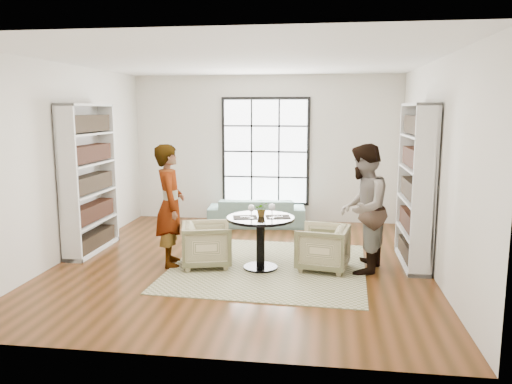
# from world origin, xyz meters

# --- Properties ---
(ground) EXTENTS (6.00, 6.00, 0.00)m
(ground) POSITION_xyz_m (0.00, 0.00, 0.00)
(ground) COLOR brown
(room_shell) EXTENTS (6.00, 6.01, 6.00)m
(room_shell) POSITION_xyz_m (0.00, 0.54, 1.26)
(room_shell) COLOR silver
(room_shell) RESTS_ON ground
(rug) EXTENTS (2.94, 2.94, 0.01)m
(rug) POSITION_xyz_m (0.42, -0.19, 0.01)
(rug) COLOR tan
(rug) RESTS_ON ground
(pedestal_table) EXTENTS (0.98, 0.98, 0.78)m
(pedestal_table) POSITION_xyz_m (0.32, -0.28, 0.56)
(pedestal_table) COLOR black
(pedestal_table) RESTS_ON ground
(sofa) EXTENTS (1.97, 0.93, 0.56)m
(sofa) POSITION_xyz_m (-0.11, 2.45, 0.28)
(sofa) COLOR gray
(sofa) RESTS_ON ground
(armchair_left) EXTENTS (0.88, 0.86, 0.66)m
(armchair_left) POSITION_xyz_m (-0.49, -0.25, 0.33)
(armchair_left) COLOR #B9B784
(armchair_left) RESTS_ON ground
(armchair_right) EXTENTS (0.83, 0.82, 0.66)m
(armchair_right) POSITION_xyz_m (1.22, -0.18, 0.33)
(armchair_right) COLOR tan
(armchair_right) RESTS_ON ground
(person_left) EXTENTS (0.61, 0.76, 1.81)m
(person_left) POSITION_xyz_m (-1.04, -0.25, 0.91)
(person_left) COLOR gray
(person_left) RESTS_ON ground
(person_right) EXTENTS (0.90, 1.04, 1.84)m
(person_right) POSITION_xyz_m (1.77, -0.18, 0.92)
(person_right) COLOR gray
(person_right) RESTS_ON ground
(placemat_left) EXTENTS (0.39, 0.32, 0.01)m
(placemat_left) POSITION_xyz_m (0.10, -0.35, 0.78)
(placemat_left) COLOR #272522
(placemat_left) RESTS_ON pedestal_table
(placemat_right) EXTENTS (0.39, 0.32, 0.01)m
(placemat_right) POSITION_xyz_m (0.57, -0.26, 0.78)
(placemat_right) COLOR #272522
(placemat_right) RESTS_ON pedestal_table
(cutlery_left) EXTENTS (0.18, 0.24, 0.01)m
(cutlery_left) POSITION_xyz_m (0.10, -0.35, 0.79)
(cutlery_left) COLOR silver
(cutlery_left) RESTS_ON placemat_left
(cutlery_right) EXTENTS (0.18, 0.24, 0.01)m
(cutlery_right) POSITION_xyz_m (0.57, -0.26, 0.79)
(cutlery_right) COLOR silver
(cutlery_right) RESTS_ON placemat_right
(wine_glass_left) EXTENTS (0.09, 0.09, 0.21)m
(wine_glass_left) POSITION_xyz_m (0.20, -0.41, 0.93)
(wine_glass_left) COLOR silver
(wine_glass_left) RESTS_ON pedestal_table
(wine_glass_right) EXTENTS (0.10, 0.10, 0.22)m
(wine_glass_right) POSITION_xyz_m (0.49, -0.35, 0.93)
(wine_glass_right) COLOR silver
(wine_glass_right) RESTS_ON pedestal_table
(flower_centerpiece) EXTENTS (0.21, 0.19, 0.21)m
(flower_centerpiece) POSITION_xyz_m (0.33, -0.24, 0.88)
(flower_centerpiece) COLOR gray
(flower_centerpiece) RESTS_ON pedestal_table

